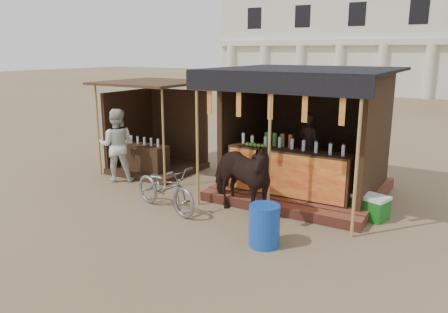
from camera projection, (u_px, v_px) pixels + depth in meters
ground at (177, 237)px, 7.55m from camera, size 120.00×120.00×0.00m
main_stall at (304, 149)px, 9.62m from camera, size 3.60×3.61×2.78m
secondary_stall at (153, 139)px, 11.62m from camera, size 2.40×2.40×2.38m
cow at (239, 177)px, 8.40m from camera, size 1.99×1.37×1.54m
motorbike at (165, 188)px, 8.72m from camera, size 1.89×1.05×0.94m
bystander at (117, 145)px, 10.64m from camera, size 1.10×1.04×1.79m
blue_barrel at (264, 226)px, 7.14m from camera, size 0.62×0.62×0.71m
cooler at (370, 207)px, 8.34m from camera, size 0.74×0.61×0.46m
background_building at (394, 39)px, 32.61m from camera, size 26.00×7.45×8.18m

